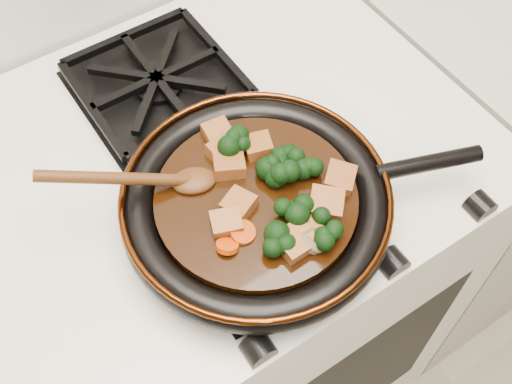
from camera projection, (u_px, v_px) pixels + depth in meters
stove at (221, 288)px, 1.27m from camera, size 0.76×0.60×0.90m
burner_grate_front at (263, 217)px, 0.82m from camera, size 0.23×0.23×0.03m
burner_grate_back at (157, 83)px, 0.95m from camera, size 0.23×0.23×0.03m
skillet at (258, 203)px, 0.80m from camera, size 0.45×0.34×0.05m
braising_sauce at (256, 201)px, 0.79m from camera, size 0.25×0.25×0.02m
tofu_cube_0 at (229, 164)px, 0.80m from camera, size 0.05×0.05×0.03m
tofu_cube_1 at (309, 235)px, 0.75m from camera, size 0.04×0.04×0.02m
tofu_cube_2 at (340, 178)px, 0.79m from camera, size 0.05×0.05×0.03m
tofu_cube_3 at (259, 146)px, 0.82m from camera, size 0.04×0.05×0.03m
tofu_cube_4 at (239, 204)px, 0.77m from camera, size 0.05×0.05×0.02m
tofu_cube_5 at (223, 151)px, 0.82m from camera, size 0.04×0.04×0.03m
tofu_cube_6 at (218, 133)px, 0.83m from camera, size 0.04×0.04×0.02m
tofu_cube_7 at (296, 242)px, 0.74m from camera, size 0.04×0.04×0.03m
tofu_cube_8 at (226, 223)px, 0.76m from camera, size 0.05×0.04×0.02m
tofu_cube_9 at (326, 204)px, 0.77m from camera, size 0.06×0.06×0.03m
broccoli_floret_0 at (308, 163)px, 0.80m from camera, size 0.08×0.08×0.07m
broccoli_floret_1 at (286, 164)px, 0.80m from camera, size 0.09×0.09×0.07m
broccoli_floret_2 at (277, 172)px, 0.79m from camera, size 0.09×0.09×0.07m
broccoli_floret_3 at (281, 244)px, 0.74m from camera, size 0.10×0.08×0.08m
broccoli_floret_4 at (295, 212)px, 0.76m from camera, size 0.08×0.09×0.07m
broccoli_floret_5 at (232, 142)px, 0.82m from camera, size 0.09×0.08×0.07m
broccoli_floret_6 at (322, 231)px, 0.75m from camera, size 0.08×0.07×0.07m
carrot_coin_0 at (292, 158)px, 0.81m from camera, size 0.03×0.03×0.02m
carrot_coin_1 at (189, 184)px, 0.79m from camera, size 0.03×0.03×0.01m
carrot_coin_2 at (227, 246)px, 0.74m from camera, size 0.03×0.03×0.02m
carrot_coin_3 at (243, 232)px, 0.75m from camera, size 0.03×0.03×0.02m
carrot_coin_4 at (310, 224)px, 0.76m from camera, size 0.03×0.03×0.01m
mushroom_slice_0 at (232, 138)px, 0.83m from camera, size 0.04×0.04×0.03m
mushroom_slice_1 at (311, 241)px, 0.74m from camera, size 0.03×0.03×0.03m
mushroom_slice_2 at (231, 138)px, 0.83m from camera, size 0.03×0.03×0.03m
mushroom_slice_3 at (311, 241)px, 0.74m from camera, size 0.03×0.04×0.03m
mushroom_slice_4 at (312, 240)px, 0.74m from camera, size 0.04×0.04×0.03m
wooden_spoon at (156, 179)px, 0.77m from camera, size 0.13×0.07×0.19m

